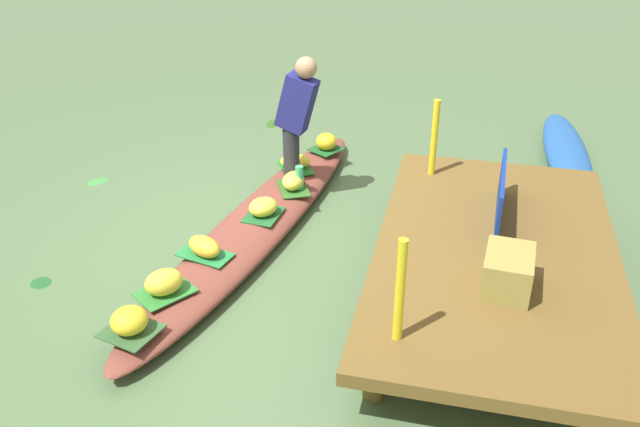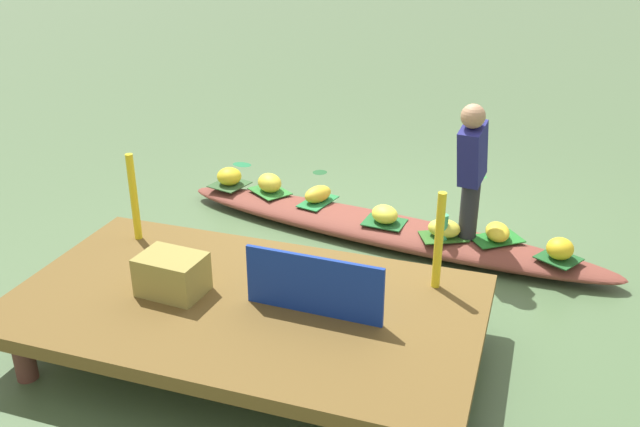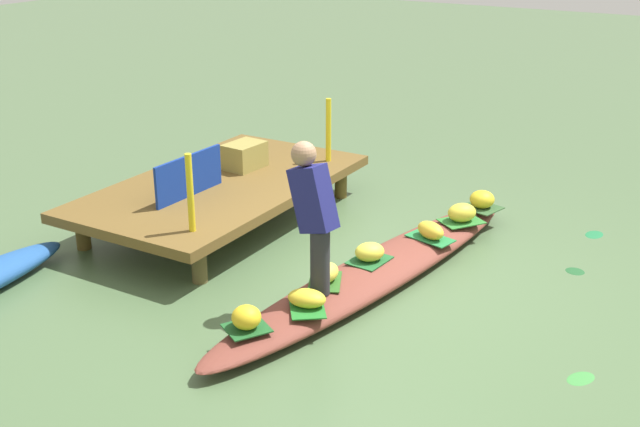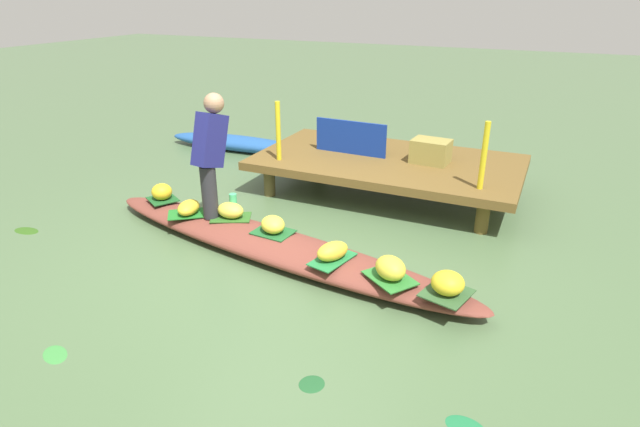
# 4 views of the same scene
# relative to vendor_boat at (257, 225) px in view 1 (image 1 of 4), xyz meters

# --- Properties ---
(canal_water) EXTENTS (40.00, 40.00, 0.00)m
(canal_water) POSITION_rel_vendor_boat_xyz_m (0.00, 0.00, -0.10)
(canal_water) COLOR #49653F
(canal_water) RESTS_ON ground
(dock_platform) EXTENTS (3.20, 1.80, 0.44)m
(dock_platform) POSITION_rel_vendor_boat_xyz_m (0.48, 2.07, 0.28)
(dock_platform) COLOR brown
(dock_platform) RESTS_ON ground
(vendor_boat) EXTENTS (4.33, 1.27, 0.20)m
(vendor_boat) POSITION_rel_vendor_boat_xyz_m (0.00, 0.00, 0.00)
(vendor_boat) COLOR brown
(vendor_boat) RESTS_ON ground
(moored_boat) EXTENTS (2.44, 0.54, 0.23)m
(moored_boat) POSITION_rel_vendor_boat_xyz_m (-2.23, 2.85, 0.01)
(moored_boat) COLOR #225195
(moored_boat) RESTS_ON ground
(leaf_mat_0) EXTENTS (0.51, 0.47, 0.01)m
(leaf_mat_0) POSITION_rel_vendor_boat_xyz_m (-1.03, 0.09, 0.10)
(leaf_mat_0) COLOR #207026
(leaf_mat_0) RESTS_ON vendor_boat
(banana_bunch_0) EXTENTS (0.27, 0.35, 0.14)m
(banana_bunch_0) POSITION_rel_vendor_boat_xyz_m (-1.03, 0.09, 0.17)
(banana_bunch_0) COLOR gold
(banana_bunch_0) RESTS_ON vendor_boat
(leaf_mat_1) EXTENTS (0.33, 0.48, 0.01)m
(leaf_mat_1) POSITION_rel_vendor_boat_xyz_m (0.72, -0.20, 0.10)
(leaf_mat_1) COLOR #217539
(leaf_mat_1) RESTS_ON vendor_boat
(banana_bunch_1) EXTENTS (0.31, 0.36, 0.16)m
(banana_bunch_1) POSITION_rel_vendor_boat_xyz_m (0.72, -0.20, 0.18)
(banana_bunch_1) COLOR gold
(banana_bunch_1) RESTS_ON vendor_boat
(leaf_mat_2) EXTENTS (0.40, 0.32, 0.01)m
(leaf_mat_2) POSITION_rel_vendor_boat_xyz_m (-0.02, 0.06, 0.10)
(leaf_mat_2) COLOR #1D5828
(leaf_mat_2) RESTS_ON vendor_boat
(banana_bunch_2) EXTENTS (0.35, 0.34, 0.16)m
(banana_bunch_2) POSITION_rel_vendor_boat_xyz_m (-0.02, 0.06, 0.19)
(banana_bunch_2) COLOR yellow
(banana_bunch_2) RESTS_ON vendor_boat
(leaf_mat_3) EXTENTS (0.48, 0.41, 0.01)m
(leaf_mat_3) POSITION_rel_vendor_boat_xyz_m (-0.58, 0.19, 0.10)
(leaf_mat_3) COLOR #2B5C1F
(leaf_mat_3) RESTS_ON vendor_boat
(banana_bunch_3) EXTENTS (0.29, 0.21, 0.16)m
(banana_bunch_3) POSITION_rel_vendor_boat_xyz_m (-0.58, 0.19, 0.18)
(banana_bunch_3) COLOR yellow
(banana_bunch_3) RESTS_ON vendor_boat
(leaf_mat_4) EXTENTS (0.50, 0.47, 0.01)m
(leaf_mat_4) POSITION_rel_vendor_boat_xyz_m (1.28, -0.29, 0.10)
(leaf_mat_4) COLOR #2B742D
(leaf_mat_4) RESTS_ON vendor_boat
(banana_bunch_4) EXTENTS (0.37, 0.36, 0.19)m
(banana_bunch_4) POSITION_rel_vendor_boat_xyz_m (1.28, -0.29, 0.20)
(banana_bunch_4) COLOR gold
(banana_bunch_4) RESTS_ON vendor_boat
(leaf_mat_5) EXTENTS (0.42, 0.41, 0.01)m
(leaf_mat_5) POSITION_rel_vendor_boat_xyz_m (-1.56, 0.29, 0.10)
(leaf_mat_5) COLOR #1B5123
(leaf_mat_5) RESTS_ON vendor_boat
(banana_bunch_5) EXTENTS (0.28, 0.28, 0.18)m
(banana_bunch_5) POSITION_rel_vendor_boat_xyz_m (-1.56, 0.29, 0.20)
(banana_bunch_5) COLOR yellow
(banana_bunch_5) RESTS_ON vendor_boat
(leaf_mat_6) EXTENTS (0.41, 0.43, 0.01)m
(leaf_mat_6) POSITION_rel_vendor_boat_xyz_m (1.75, -0.33, 0.10)
(leaf_mat_6) COLOR #2F532B
(leaf_mat_6) RESTS_ON vendor_boat
(banana_bunch_6) EXTENTS (0.32, 0.32, 0.18)m
(banana_bunch_6) POSITION_rel_vendor_boat_xyz_m (1.75, -0.33, 0.20)
(banana_bunch_6) COLOR gold
(banana_bunch_6) RESTS_ON vendor_boat
(vendor_person) EXTENTS (0.24, 0.43, 1.25)m
(vendor_person) POSITION_rel_vendor_boat_xyz_m (-0.77, 0.18, 0.80)
(vendor_person) COLOR #28282D
(vendor_person) RESTS_ON vendor_boat
(water_bottle) EXTENTS (0.08, 0.08, 0.24)m
(water_bottle) POSITION_rel_vendor_boat_xyz_m (-0.58, 0.25, 0.22)
(water_bottle) COLOR #41B272
(water_bottle) RESTS_ON vendor_boat
(market_banner) EXTENTS (0.94, 0.06, 0.42)m
(market_banner) POSITION_rel_vendor_boat_xyz_m (-0.02, 2.07, 0.55)
(market_banner) COLOR navy
(market_banner) RESTS_ON dock_platform
(railing_post_west) EXTENTS (0.06, 0.06, 0.71)m
(railing_post_west) POSITION_rel_vendor_boat_xyz_m (-0.72, 1.47, 0.70)
(railing_post_west) COLOR gold
(railing_post_west) RESTS_ON dock_platform
(railing_post_east) EXTENTS (0.06, 0.06, 0.71)m
(railing_post_east) POSITION_rel_vendor_boat_xyz_m (1.68, 1.47, 0.70)
(railing_post_east) COLOR gold
(railing_post_east) RESTS_ON dock_platform
(produce_crate) EXTENTS (0.46, 0.35, 0.28)m
(produce_crate) POSITION_rel_vendor_boat_xyz_m (0.99, 2.13, 0.48)
(produce_crate) COLOR olive
(produce_crate) RESTS_ON dock_platform
(drifting_plant_1) EXTENTS (0.30, 0.17, 0.01)m
(drifting_plant_1) POSITION_rel_vendor_boat_xyz_m (-2.63, -0.64, -0.10)
(drifting_plant_1) COLOR #2D5718
(drifting_plant_1) RESTS_ON ground
(drifting_plant_2) EXTENTS (0.22, 0.23, 0.01)m
(drifting_plant_2) POSITION_rel_vendor_boat_xyz_m (1.13, -1.47, -0.10)
(drifting_plant_2) COLOR #1D5127
(drifting_plant_2) RESTS_ON ground
(drifting_plant_3) EXTENTS (0.28, 0.24, 0.01)m
(drifting_plant_3) POSITION_rel_vendor_boat_xyz_m (-0.64, -1.96, -0.10)
(drifting_plant_3) COLOR #38853A
(drifting_plant_3) RESTS_ON ground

